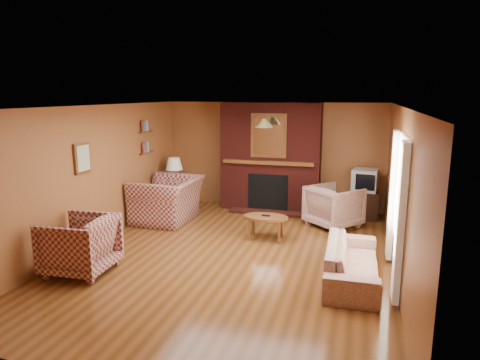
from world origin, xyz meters
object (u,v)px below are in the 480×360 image
(plaid_armchair, at_px, (80,245))
(side_table, at_px, (175,197))
(floral_armchair, at_px, (334,206))
(coffee_table, at_px, (266,219))
(table_lamp, at_px, (174,170))
(floral_sofa, at_px, (352,261))
(plaid_loveseat, at_px, (168,200))
(tv_stand, at_px, (364,205))
(fireplace, at_px, (270,158))
(crt_tv, at_px, (365,180))

(plaid_armchair, height_order, side_table, plaid_armchair)
(floral_armchair, distance_m, coffee_table, 1.57)
(table_lamp, bearing_deg, side_table, 0.00)
(plaid_armchair, relative_size, table_lamp, 1.44)
(floral_sofa, bearing_deg, plaid_loveseat, 61.83)
(floral_sofa, bearing_deg, plaid_armchair, 101.17)
(coffee_table, relative_size, table_lamp, 1.27)
(plaid_loveseat, relative_size, side_table, 2.55)
(coffee_table, bearing_deg, tv_stand, 47.15)
(fireplace, distance_m, crt_tv, 2.09)
(plaid_armchair, distance_m, coffee_table, 3.17)
(floral_armchair, distance_m, side_table, 3.60)
(side_table, bearing_deg, coffee_table, -31.08)
(fireplace, relative_size, coffee_table, 2.95)
(plaid_armchair, height_order, coffee_table, plaid_armchair)
(fireplace, xyz_separation_m, plaid_loveseat, (-1.85, -1.44, -0.74))
(side_table, height_order, table_lamp, table_lamp)
(plaid_loveseat, xyz_separation_m, floral_sofa, (3.75, -1.91, -0.18))
(floral_sofa, distance_m, crt_tv, 3.22)
(plaid_armchair, xyz_separation_m, coffee_table, (2.30, 2.18, -0.05))
(floral_armchair, bearing_deg, table_lamp, 35.11)
(floral_sofa, height_order, crt_tv, crt_tv)
(fireplace, xyz_separation_m, plaid_armchair, (-1.95, -4.19, -0.76))
(plaid_armchair, xyz_separation_m, floral_armchair, (3.43, 3.28, -0.01))
(fireplace, relative_size, table_lamp, 3.74)
(table_lamp, bearing_deg, plaid_loveseat, -74.57)
(side_table, height_order, tv_stand, tv_stand)
(side_table, bearing_deg, fireplace, 14.29)
(floral_sofa, relative_size, floral_armchair, 2.02)
(floral_sofa, height_order, coffee_table, floral_sofa)
(floral_armchair, bearing_deg, crt_tv, -86.79)
(fireplace, xyz_separation_m, tv_stand, (2.05, -0.18, -0.88))
(fireplace, distance_m, table_lamp, 2.19)
(floral_sofa, xyz_separation_m, coffee_table, (-1.55, 1.34, 0.10))
(plaid_loveseat, xyz_separation_m, crt_tv, (3.90, 1.25, 0.39))
(floral_sofa, relative_size, coffee_table, 2.25)
(plaid_loveseat, relative_size, floral_armchair, 1.51)
(fireplace, bearing_deg, tv_stand, -5.15)
(plaid_loveseat, height_order, table_lamp, table_lamp)
(plaid_armchair, distance_m, side_table, 3.67)
(plaid_armchair, height_order, floral_sofa, plaid_armchair)
(plaid_armchair, distance_m, table_lamp, 3.69)
(plaid_loveseat, xyz_separation_m, side_table, (-0.25, 0.91, -0.18))
(plaid_armchair, relative_size, crt_tv, 1.66)
(fireplace, height_order, side_table, fireplace)
(plaid_armchair, height_order, tv_stand, plaid_armchair)
(tv_stand, bearing_deg, crt_tv, -93.21)
(fireplace, xyz_separation_m, crt_tv, (2.05, -0.19, -0.35))
(table_lamp, relative_size, crt_tv, 1.15)
(plaid_armchair, height_order, floral_armchair, plaid_armchair)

